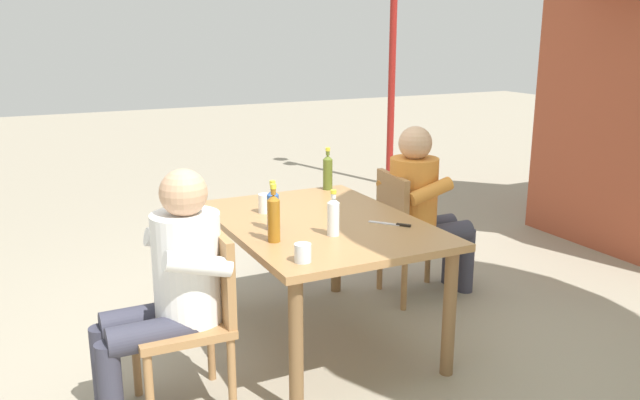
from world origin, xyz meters
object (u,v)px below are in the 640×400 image
person_in_plaid_shirt (171,281)px  bottle_clear (333,216)px  chair_near_right (196,310)px  backpack_by_near_side (295,237)px  chair_far_left (408,229)px  dining_table (320,236)px  table_knife (393,224)px  person_in_white_shirt (423,203)px  bottle_amber (274,217)px  bottle_blue (273,209)px  cup_glass (303,253)px  cup_white (265,204)px  bottle_olive (328,172)px

person_in_plaid_shirt → bottle_clear: bearing=93.3°
chair_near_right → backpack_by_near_side: (-1.56, 1.21, -0.26)m
chair_far_left → person_in_plaid_shirt: (0.66, -1.75, 0.17)m
dining_table → person_in_plaid_shirt: size_ratio=1.22×
chair_near_right → person_in_plaid_shirt: (-0.00, -0.11, 0.17)m
person_in_plaid_shirt → table_knife: (-0.07, 1.25, 0.09)m
person_in_white_shirt → backpack_by_near_side: bearing=-149.4°
person_in_white_shirt → bottle_amber: person_in_white_shirt is taller
dining_table → person_in_plaid_shirt: person_in_plaid_shirt is taller
chair_far_left → dining_table: bearing=-67.8°
person_in_white_shirt → bottle_blue: (0.37, -1.23, 0.20)m
person_in_plaid_shirt → table_knife: person_in_plaid_shirt is taller
bottle_blue → cup_glass: (0.52, -0.07, -0.07)m
chair_far_left → bottle_clear: (0.61, -0.88, 0.36)m
person_in_plaid_shirt → bottle_clear: person_in_plaid_shirt is taller
chair_near_right → cup_white: (-0.62, 0.60, 0.31)m
cup_glass → table_knife: (-0.32, 0.69, -0.04)m
dining_table → cup_glass: (0.57, -0.37, 0.13)m
person_in_white_shirt → person_in_plaid_shirt: same height
bottle_blue → bottle_clear: size_ratio=1.11×
bottle_amber → backpack_by_near_side: bearing=152.5°
dining_table → chair_near_right: (0.33, -0.82, -0.16)m
chair_near_right → cup_white: 0.91m
chair_far_left → bottle_amber: bottle_amber is taller
chair_near_right → bottle_olive: bearing=129.1°
table_knife → dining_table: bearing=-127.7°
dining_table → bottle_amber: size_ratio=4.79×
bottle_olive → table_knife: bottle_olive is taller
person_in_white_shirt → bottle_olive: (-0.32, -0.55, 0.21)m
person_in_white_shirt → cup_white: bearing=-88.3°
cup_glass → table_knife: cup_glass is taller
bottle_olive → bottle_amber: (0.88, -0.75, 0.01)m
table_knife → bottle_olive: bearing=176.9°
person_in_plaid_shirt → bottle_amber: size_ratio=3.92×
bottle_clear → cup_white: (-0.56, -0.16, -0.05)m
bottle_amber → cup_white: bottle_amber is taller
cup_glass → table_knife: size_ratio=0.44×
bottle_clear → table_knife: bearing=93.3°
bottle_blue → cup_white: size_ratio=2.42×
chair_far_left → person_in_white_shirt: size_ratio=0.74×
person_in_white_shirt → cup_white: person_in_white_shirt is taller
backpack_by_near_side → table_knife: bearing=-2.5°
cup_white → bottle_blue: bearing=-14.0°
dining_table → bottle_olive: size_ratio=5.05×
bottle_clear → dining_table: bearing=168.2°
chair_far_left → bottle_amber: 1.37m
bottle_olive → bottle_blue: bearing=-44.4°
cup_glass → cup_white: size_ratio=0.78×
person_in_plaid_shirt → chair_far_left: bearing=110.6°
chair_far_left → backpack_by_near_side: (-0.90, -0.43, -0.26)m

